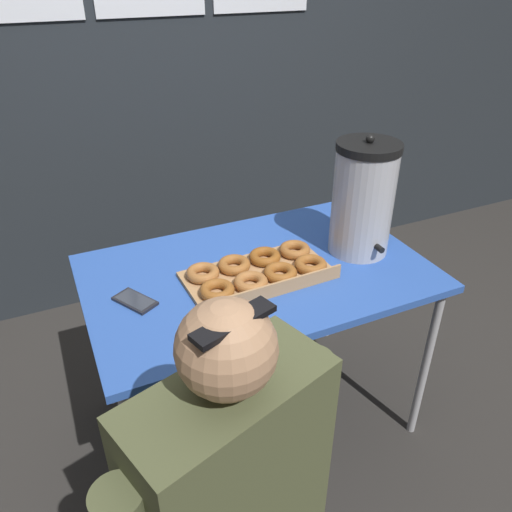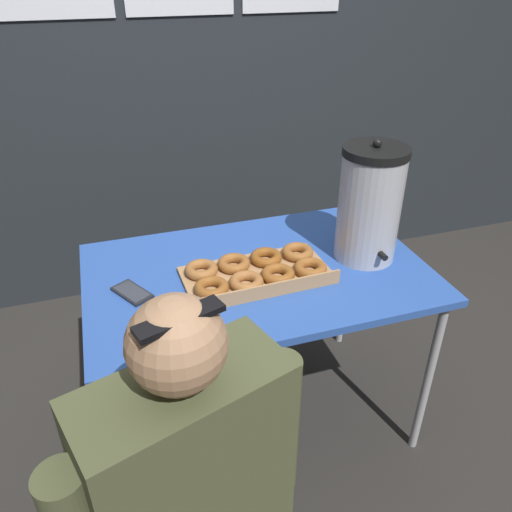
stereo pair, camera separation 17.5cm
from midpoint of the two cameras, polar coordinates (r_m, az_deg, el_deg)
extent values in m
plane|color=#2D2B28|center=(2.27, 2.43, -17.77)|extent=(12.00, 12.00, 0.00)
cube|color=#23282D|center=(2.71, -6.50, 21.99)|extent=(6.00, 0.10, 2.58)
cube|color=#2D56B2|center=(1.79, 2.94, -2.10)|extent=(1.20, 0.77, 0.03)
cylinder|color=#ADADB2|center=(1.71, -12.14, -21.93)|extent=(0.03, 0.03, 0.72)
cylinder|color=#ADADB2|center=(2.04, 21.45, -13.15)|extent=(0.03, 0.03, 0.72)
cylinder|color=#ADADB2|center=(2.20, -14.44, -8.04)|extent=(0.03, 0.03, 0.72)
cylinder|color=#ADADB2|center=(2.46, 12.17, -3.06)|extent=(0.03, 0.03, 0.72)
cube|color=tan|center=(1.74, 2.95, -2.27)|extent=(0.52, 0.28, 0.02)
cube|color=tan|center=(1.63, 4.71, -3.84)|extent=(0.51, 0.03, 0.04)
torus|color=brown|center=(1.63, -2.06, -3.73)|extent=(0.14, 0.14, 0.03)
torus|color=#A46734|center=(1.66, 1.92, -3.06)|extent=(0.13, 0.13, 0.03)
torus|color=brown|center=(1.70, 5.47, -2.18)|extent=(0.15, 0.15, 0.03)
torus|color=#945724|center=(1.75, 9.09, -1.46)|extent=(0.13, 0.13, 0.03)
torus|color=#A16431|center=(1.72, -3.39, -1.66)|extent=(0.15, 0.15, 0.03)
torus|color=#995B28|center=(1.75, 0.30, -0.94)|extent=(0.15, 0.15, 0.03)
torus|color=brown|center=(1.79, 3.94, -0.24)|extent=(0.16, 0.16, 0.03)
torus|color=#9A5D2A|center=(1.84, 7.49, 0.37)|extent=(0.12, 0.12, 0.03)
cylinder|color=#B7B7BC|center=(1.84, 15.49, 5.22)|extent=(0.22, 0.22, 0.39)
cylinder|color=black|center=(1.76, 16.44, 11.37)|extent=(0.23, 0.23, 0.03)
sphere|color=black|center=(1.75, 16.58, 12.21)|extent=(0.03, 0.03, 0.03)
cylinder|color=black|center=(1.81, 16.84, 0.09)|extent=(0.02, 0.06, 0.02)
cube|color=black|center=(1.68, -11.14, -4.22)|extent=(0.14, 0.16, 0.01)
cube|color=#2D333D|center=(1.68, -11.16, -4.07)|extent=(0.12, 0.14, 0.00)
cube|color=#4C5133|center=(1.21, -3.11, -23.50)|extent=(0.49, 0.33, 0.54)
sphere|color=tan|center=(0.94, -3.75, -10.25)|extent=(0.19, 0.19, 0.19)
cube|color=black|center=(0.87, -3.06, -7.36)|extent=(0.17, 0.09, 0.01)
cylinder|color=#4C5133|center=(1.33, 6.68, -18.89)|extent=(0.10, 0.10, 0.44)
camera|label=1|loc=(0.09, -87.14, 1.72)|focal=35.00mm
camera|label=2|loc=(0.09, 92.86, -1.72)|focal=35.00mm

